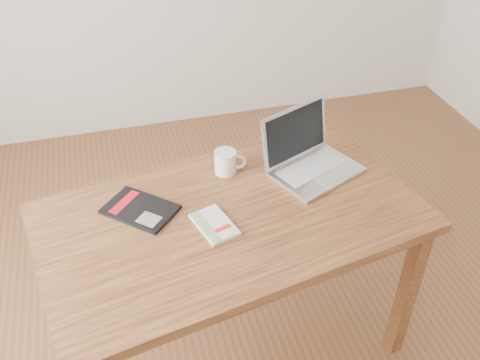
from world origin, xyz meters
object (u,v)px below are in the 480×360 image
object	(u,v)px
black_guidebook	(140,209)
coffee_mug	(226,162)
laptop	(309,158)
white_guidebook	(214,225)
desk	(231,233)

from	to	relation	value
black_guidebook	coffee_mug	bearing A→B (deg)	-24.61
laptop	coffee_mug	distance (m)	0.33
white_guidebook	laptop	size ratio (longest dim) A/B	0.50
black_guidebook	laptop	world-z (taller)	laptop
white_guidebook	coffee_mug	xyz separation A→B (m)	(0.12, 0.30, 0.04)
desk	black_guidebook	xyz separation A→B (m)	(-0.31, 0.11, 0.10)
coffee_mug	black_guidebook	bearing A→B (deg)	-144.12
black_guidebook	desk	bearing A→B (deg)	-65.81
coffee_mug	desk	bearing A→B (deg)	-87.11
desk	laptop	bearing A→B (deg)	16.97
white_guidebook	laptop	distance (m)	0.50
white_guidebook	desk	bearing A→B (deg)	16.58
laptop	coffee_mug	xyz separation A→B (m)	(-0.32, 0.06, -0.00)
white_guidebook	coffee_mug	size ratio (longest dim) A/B	1.64
black_guidebook	coffee_mug	size ratio (longest dim) A/B	2.38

